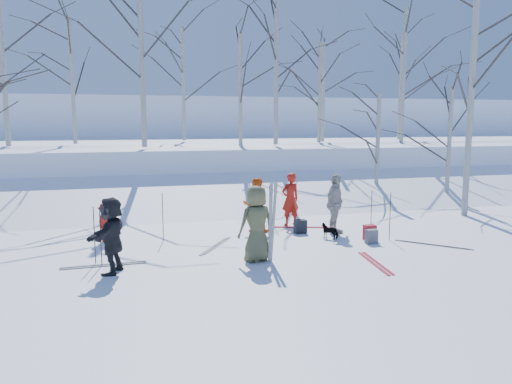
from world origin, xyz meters
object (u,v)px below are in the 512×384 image
object	(u,v)px
skier_redor_behind	(256,205)
skier_red_seated	(105,222)
skier_red_north	(290,199)
skier_grey_west	(112,235)
backpack_dark	(300,227)
skier_cream_east	(335,204)
backpack_grey	(371,237)
dog	(330,231)
skier_olive_center	(256,224)
backpack_red	(370,232)

from	to	relation	value
skier_redor_behind	skier_red_seated	world-z (taller)	skier_redor_behind
skier_red_north	skier_grey_west	world-z (taller)	same
skier_redor_behind	backpack_dark	distance (m)	1.46
skier_red_north	backpack_dark	xyz separation A→B (m)	(-0.08, -1.15, -0.63)
skier_cream_east	backpack_grey	size ratio (longest dim) A/B	4.64
dog	skier_cream_east	bearing A→B (deg)	-172.03
skier_red_north	skier_grey_west	size ratio (longest dim) A/B	1.00
skier_cream_east	dog	world-z (taller)	skier_cream_east
skier_cream_east	skier_grey_west	xyz separation A→B (m)	(-6.22, -2.22, -0.05)
skier_grey_west	dog	distance (m)	6.11
skier_redor_behind	skier_grey_west	distance (m)	5.11
skier_olive_center	skier_grey_west	distance (m)	3.26
dog	backpack_dark	bearing A→B (deg)	-103.98
skier_red_seated	skier_olive_center	bearing A→B (deg)	-111.51
skier_olive_center	backpack_dark	distance (m)	3.29
backpack_red	backpack_dark	bearing A→B (deg)	140.48
skier_olive_center	skier_cream_east	size ratio (longest dim) A/B	1.02
skier_olive_center	skier_red_north	size ratio (longest dim) A/B	1.08
skier_red_seated	skier_grey_west	world-z (taller)	skier_grey_west
skier_red_north	skier_grey_west	bearing A→B (deg)	23.32
skier_red_north	skier_cream_east	distance (m)	1.71
skier_red_north	backpack_red	world-z (taller)	skier_red_north
skier_red_seated	skier_cream_east	size ratio (longest dim) A/B	0.61
skier_red_north	skier_red_seated	world-z (taller)	skier_red_north
skier_red_north	skier_cream_east	bearing A→B (deg)	108.79
skier_red_seated	dog	world-z (taller)	skier_red_seated
backpack_dark	skier_redor_behind	bearing A→B (deg)	156.08
skier_redor_behind	backpack_dark	world-z (taller)	skier_redor_behind
skier_cream_east	skier_red_north	bearing A→B (deg)	76.40
skier_red_north	skier_cream_east	size ratio (longest dim) A/B	0.95
skier_cream_east	skier_grey_west	world-z (taller)	skier_cream_east
dog	backpack_grey	world-z (taller)	dog
skier_olive_center	dog	world-z (taller)	skier_olive_center
skier_olive_center	skier_red_seated	size ratio (longest dim) A/B	1.68
skier_red_seated	skier_cream_east	bearing A→B (deg)	-78.09
skier_olive_center	skier_red_north	xyz separation A→B (m)	(2.10, 3.64, -0.06)
skier_red_seated	backpack_red	bearing A→B (deg)	-85.00
skier_grey_west	backpack_red	bearing A→B (deg)	121.89
skier_red_north	skier_red_seated	bearing A→B (deg)	-4.50
dog	backpack_dark	size ratio (longest dim) A/B	1.30
skier_cream_east	backpack_grey	bearing A→B (deg)	-114.12
skier_redor_behind	skier_grey_west	bearing A→B (deg)	55.76
backpack_red	skier_olive_center	bearing A→B (deg)	-161.48
skier_red_north	backpack_grey	size ratio (longest dim) A/B	4.39
skier_cream_east	skier_redor_behind	bearing A→B (deg)	114.38
dog	backpack_red	xyz separation A→B (m)	(1.01, -0.43, -0.01)
skier_grey_west	skier_olive_center	bearing A→B (deg)	112.45
skier_grey_west	backpack_dark	xyz separation A→B (m)	(5.28, 2.55, -0.63)
skier_red_north	skier_cream_east	xyz separation A→B (m)	(0.86, -1.48, 0.05)
skier_redor_behind	skier_cream_east	world-z (taller)	skier_cream_east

